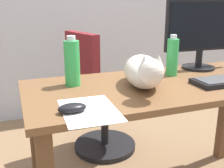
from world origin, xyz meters
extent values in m
cube|color=brown|center=(0.00, 0.00, 0.71)|extent=(1.44, 0.62, 0.03)
cube|color=brown|center=(-0.66, 0.25, 0.35)|extent=(0.06, 0.06, 0.69)
cube|color=brown|center=(0.66, 0.25, 0.35)|extent=(0.06, 0.06, 0.69)
cylinder|color=black|center=(-0.11, 0.68, 0.02)|extent=(0.48, 0.48, 0.04)
cylinder|color=black|center=(-0.11, 0.68, 0.23)|extent=(0.06, 0.06, 0.47)
cylinder|color=maroon|center=(-0.11, 0.68, 0.50)|extent=(0.44, 0.44, 0.06)
cube|color=maroon|center=(-0.29, 0.62, 0.73)|extent=(0.16, 0.35, 0.40)
cylinder|color=black|center=(0.35, 0.20, 0.73)|extent=(0.20, 0.20, 0.01)
cylinder|color=black|center=(0.35, 0.20, 0.79)|extent=(0.04, 0.04, 0.10)
cube|color=black|center=(0.35, 0.20, 0.99)|extent=(0.48, 0.05, 0.30)
cube|color=black|center=(0.35, 0.19, 0.99)|extent=(0.45, 0.03, 0.27)
ellipsoid|color=silver|center=(-0.14, 0.00, 0.80)|extent=(0.28, 0.40, 0.15)
sphere|color=silver|center=(-0.20, -0.20, 0.85)|extent=(0.11, 0.11, 0.11)
cone|color=silver|center=(-0.17, -0.21, 0.90)|extent=(0.04, 0.04, 0.04)
cone|color=silver|center=(-0.23, -0.19, 0.90)|extent=(0.04, 0.04, 0.04)
cylinder|color=silver|center=(-0.02, 0.24, 0.74)|extent=(0.07, 0.18, 0.03)
ellipsoid|color=black|center=(-0.54, -0.22, 0.74)|extent=(0.11, 0.06, 0.04)
cube|color=white|center=(-0.47, -0.22, 0.72)|extent=(0.22, 0.30, 0.00)
cylinder|color=green|center=(-0.46, 0.13, 0.83)|extent=(0.08, 0.08, 0.22)
cylinder|color=silver|center=(-0.46, 0.13, 0.96)|extent=(0.04, 0.04, 0.02)
cylinder|color=green|center=(0.11, 0.12, 0.82)|extent=(0.06, 0.06, 0.21)
cylinder|color=silver|center=(0.11, 0.12, 0.94)|extent=(0.04, 0.04, 0.02)
camera|label=1|loc=(-0.73, -1.18, 1.13)|focal=43.90mm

